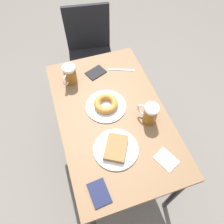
{
  "coord_description": "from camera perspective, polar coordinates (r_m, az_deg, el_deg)",
  "views": [
    {
      "loc": [
        -0.23,
        -0.68,
        1.86
      ],
      "look_at": [
        0.0,
        0.0,
        0.79
      ],
      "focal_mm": 35.0,
      "sensor_mm": 36.0,
      "label": 1
    }
  ],
  "objects": [
    {
      "name": "fork",
      "position": [
        1.54,
        2.47,
        10.99
      ],
      "size": [
        0.18,
        0.08,
        0.0
      ],
      "rotation": [
        0.0,
        0.0,
        4.33
      ],
      "color": "silver",
      "rests_on": "table"
    },
    {
      "name": "plate_with_donut",
      "position": [
        1.33,
        -1.59,
        1.94
      ],
      "size": [
        0.25,
        0.25,
        0.05
      ],
      "color": "silver",
      "rests_on": "table"
    },
    {
      "name": "passport_near_edge",
      "position": [
        1.52,
        -4.36,
        10.2
      ],
      "size": [
        0.15,
        0.13,
        0.01
      ],
      "rotation": [
        0.0,
        0.0,
        5.1
      ],
      "color": "black",
      "rests_on": "table"
    },
    {
      "name": "beer_mug_center",
      "position": [
        1.45,
        -10.95,
        9.56
      ],
      "size": [
        0.1,
        0.11,
        0.13
      ],
      "color": "#8C5619",
      "rests_on": "table"
    },
    {
      "name": "table",
      "position": [
        1.38,
        0.0,
        -2.21
      ],
      "size": [
        0.64,
        1.05,
        0.77
      ],
      "color": "brown",
      "rests_on": "ground_plane"
    },
    {
      "name": "napkin_folded",
      "position": [
        1.21,
        13.99,
        -11.98
      ],
      "size": [
        0.12,
        0.14,
        0.0
      ],
      "rotation": [
        0.0,
        0.0,
        5.13
      ],
      "color": "white",
      "rests_on": "table"
    },
    {
      "name": "passport_far_edge",
      "position": [
        1.13,
        -3.35,
        -20.37
      ],
      "size": [
        0.1,
        0.13,
        0.01
      ],
      "rotation": [
        0.0,
        0.0,
        3.23
      ],
      "color": "#141938",
      "rests_on": "table"
    },
    {
      "name": "chair",
      "position": [
        2.11,
        -5.85,
        16.65
      ],
      "size": [
        0.46,
        0.46,
        0.87
      ],
      "rotation": [
        0.0,
        0.0,
        -0.15
      ],
      "color": "black",
      "rests_on": "ground_plane"
    },
    {
      "name": "beer_mug_left",
      "position": [
        1.25,
        9.86,
        -0.45
      ],
      "size": [
        0.1,
        0.11,
        0.13
      ],
      "color": "#8C5619",
      "rests_on": "table"
    },
    {
      "name": "ground_plane",
      "position": [
        2.0,
        0.0,
        -12.57
      ],
      "size": [
        8.0,
        8.0,
        0.0
      ],
      "primitive_type": "plane",
      "color": "#666059"
    },
    {
      "name": "plate_with_cake",
      "position": [
        1.19,
        1.03,
        -9.49
      ],
      "size": [
        0.24,
        0.24,
        0.04
      ],
      "color": "silver",
      "rests_on": "table"
    }
  ]
}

